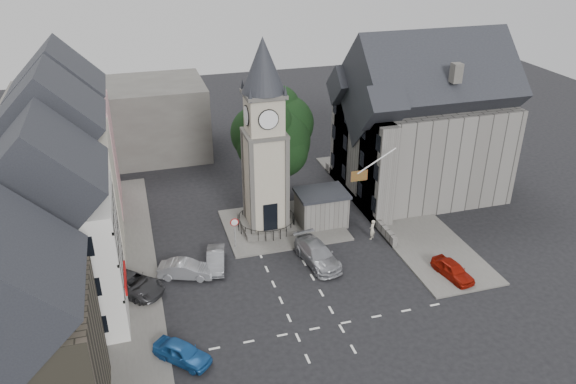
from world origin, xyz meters
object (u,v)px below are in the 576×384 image
object	(u,v)px
car_west_blue	(182,352)
car_east_red	(453,270)
stone_shelter	(321,208)
pedestrian	(372,229)
clock_tower	(265,140)

from	to	relation	value
car_west_blue	car_east_red	size ratio (longest dim) A/B	1.02
stone_shelter	pedestrian	distance (m)	4.89
clock_tower	car_west_blue	world-z (taller)	clock_tower
stone_shelter	pedestrian	world-z (taller)	stone_shelter
stone_shelter	car_west_blue	world-z (taller)	stone_shelter
car_west_blue	pedestrian	bearing A→B (deg)	-14.58
clock_tower	car_east_red	bearing A→B (deg)	-43.40
clock_tower	car_east_red	world-z (taller)	clock_tower
car_west_blue	pedestrian	distance (m)	19.49
pedestrian	clock_tower	bearing A→B (deg)	-70.46
clock_tower	stone_shelter	distance (m)	8.15
clock_tower	pedestrian	xyz separation A→B (m)	(8.00, -4.12, -7.25)
car_east_red	stone_shelter	bearing A→B (deg)	112.28
clock_tower	pedestrian	distance (m)	11.55
stone_shelter	pedestrian	bearing A→B (deg)	-48.60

